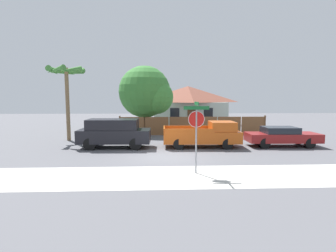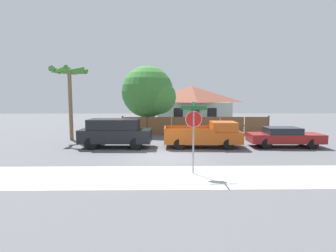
% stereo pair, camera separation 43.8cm
% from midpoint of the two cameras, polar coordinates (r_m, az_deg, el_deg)
% --- Properties ---
extents(ground_plane, '(80.00, 80.00, 0.00)m').
position_cam_midpoint_polar(ground_plane, '(14.49, -1.35, -6.74)').
color(ground_plane, '#56565B').
extents(sidewalk_strip, '(36.00, 3.20, 0.01)m').
position_cam_midpoint_polar(sidewalk_strip, '(11.01, -0.95, -10.90)').
color(sidewalk_strip, beige).
rests_on(sidewalk_strip, ground).
extents(wooden_fence, '(12.84, 0.12, 1.69)m').
position_cam_midpoint_polar(wooden_fence, '(22.93, 4.96, 0.03)').
color(wooden_fence, brown).
rests_on(wooden_fence, ground).
extents(house, '(8.83, 7.33, 4.64)m').
position_cam_midpoint_polar(house, '(31.97, 3.96, 4.66)').
color(house, '#B2C1B7').
rests_on(house, ground).
extents(oak_tree, '(4.95, 4.71, 6.13)m').
position_cam_midpoint_polar(oak_tree, '(24.08, -5.10, 7.17)').
color(oak_tree, brown).
rests_on(oak_tree, ground).
extents(palm_tree, '(2.73, 2.94, 5.54)m').
position_cam_midpoint_polar(palm_tree, '(21.25, -21.79, 9.85)').
color(palm_tree, brown).
rests_on(palm_tree, ground).
extents(red_suv, '(4.62, 1.99, 1.87)m').
position_cam_midpoint_polar(red_suv, '(17.32, -12.30, -1.36)').
color(red_suv, black).
rests_on(red_suv, ground).
extents(orange_pickup, '(5.02, 2.06, 1.69)m').
position_cam_midpoint_polar(orange_pickup, '(17.34, 7.29, -1.91)').
color(orange_pickup, '#B74C14').
rests_on(orange_pickup, ground).
extents(parked_sedan, '(4.73, 1.88, 1.31)m').
position_cam_midpoint_polar(parked_sedan, '(18.94, 22.93, -2.02)').
color(parked_sedan, maroon).
rests_on(parked_sedan, ground).
extents(stop_sign, '(1.09, 0.98, 3.07)m').
position_cam_midpoint_polar(stop_sign, '(11.11, 5.06, 0.27)').
color(stop_sign, gray).
rests_on(stop_sign, ground).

